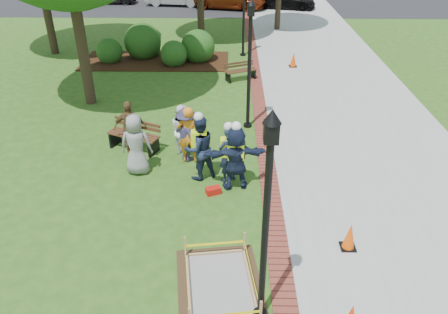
{
  "coord_description": "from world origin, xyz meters",
  "views": [
    {
      "loc": [
        0.67,
        -8.56,
        6.76
      ],
      "look_at": [
        0.5,
        1.2,
        1.0
      ],
      "focal_mm": 35.0,
      "sensor_mm": 36.0,
      "label": 1
    }
  ],
  "objects_px": {
    "lamp_near": "(266,211)",
    "hivis_worker_a": "(236,156)",
    "wet_concrete_pad": "(220,278)",
    "hivis_worker_c": "(199,146)",
    "hivis_worker_b": "(228,152)",
    "bench_near": "(134,141)"
  },
  "relations": [
    {
      "from": "lamp_near",
      "to": "hivis_worker_a",
      "type": "height_order",
      "value": "lamp_near"
    },
    {
      "from": "wet_concrete_pad",
      "to": "hivis_worker_c",
      "type": "xyz_separation_m",
      "value": [
        -0.66,
        4.05,
        0.75
      ]
    },
    {
      "from": "hivis_worker_c",
      "to": "hivis_worker_b",
      "type": "bearing_deg",
      "value": -10.36
    },
    {
      "from": "bench_near",
      "to": "hivis_worker_b",
      "type": "height_order",
      "value": "hivis_worker_b"
    },
    {
      "from": "wet_concrete_pad",
      "to": "hivis_worker_c",
      "type": "relative_size",
      "value": 1.25
    },
    {
      "from": "wet_concrete_pad",
      "to": "hivis_worker_a",
      "type": "height_order",
      "value": "hivis_worker_a"
    },
    {
      "from": "bench_near",
      "to": "lamp_near",
      "type": "relative_size",
      "value": 0.41
    },
    {
      "from": "wet_concrete_pad",
      "to": "hivis_worker_b",
      "type": "height_order",
      "value": "hivis_worker_b"
    },
    {
      "from": "hivis_worker_a",
      "to": "hivis_worker_b",
      "type": "height_order",
      "value": "hivis_worker_a"
    },
    {
      "from": "bench_near",
      "to": "hivis_worker_b",
      "type": "xyz_separation_m",
      "value": [
        2.95,
        -1.72,
        0.61
      ]
    },
    {
      "from": "hivis_worker_a",
      "to": "hivis_worker_b",
      "type": "distance_m",
      "value": 0.39
    },
    {
      "from": "bench_near",
      "to": "hivis_worker_b",
      "type": "relative_size",
      "value": 0.96
    },
    {
      "from": "wet_concrete_pad",
      "to": "hivis_worker_c",
      "type": "distance_m",
      "value": 4.17
    },
    {
      "from": "bench_near",
      "to": "lamp_near",
      "type": "xyz_separation_m",
      "value": [
        3.59,
        -6.34,
        2.19
      ]
    },
    {
      "from": "bench_near",
      "to": "lamp_near",
      "type": "bearing_deg",
      "value": -60.5
    },
    {
      "from": "hivis_worker_b",
      "to": "hivis_worker_c",
      "type": "relative_size",
      "value": 0.89
    },
    {
      "from": "lamp_near",
      "to": "hivis_worker_c",
      "type": "relative_size",
      "value": 2.12
    },
    {
      "from": "hivis_worker_b",
      "to": "hivis_worker_a",
      "type": "bearing_deg",
      "value": -58.7
    },
    {
      "from": "lamp_near",
      "to": "hivis_worker_b",
      "type": "distance_m",
      "value": 4.93
    },
    {
      "from": "hivis_worker_c",
      "to": "wet_concrete_pad",
      "type": "bearing_deg",
      "value": -80.81
    },
    {
      "from": "bench_near",
      "to": "hivis_worker_a",
      "type": "relative_size",
      "value": 0.88
    },
    {
      "from": "wet_concrete_pad",
      "to": "hivis_worker_c",
      "type": "height_order",
      "value": "hivis_worker_c"
    }
  ]
}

